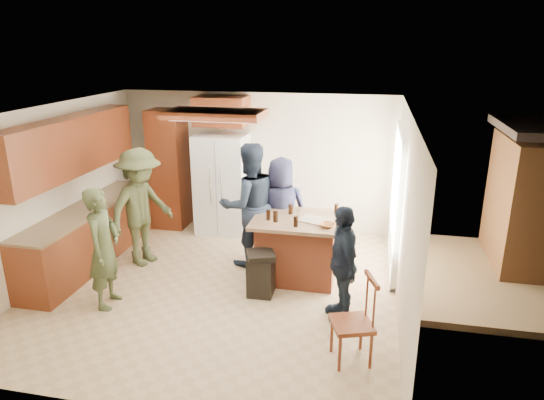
% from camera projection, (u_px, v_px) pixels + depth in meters
% --- Properties ---
extents(room_shell, '(8.00, 5.20, 5.00)m').
position_uv_depth(room_shell, '(524.00, 213.00, 7.34)').
color(room_shell, tan).
rests_on(room_shell, ground).
extents(person_front_left, '(0.48, 0.63, 1.62)m').
position_uv_depth(person_front_left, '(104.00, 248.00, 6.25)').
color(person_front_left, '#384126').
rests_on(person_front_left, ground).
extents(person_behind_left, '(1.10, 0.99, 1.93)m').
position_uv_depth(person_behind_left, '(249.00, 205.00, 7.41)').
color(person_behind_left, '#1B2536').
rests_on(person_behind_left, ground).
extents(person_behind_right, '(0.93, 0.72, 1.69)m').
position_uv_depth(person_behind_right, '(281.00, 211.00, 7.52)').
color(person_behind_right, '#1B1D37').
rests_on(person_behind_right, ground).
extents(person_side_right, '(0.69, 0.97, 1.49)m').
position_uv_depth(person_side_right, '(342.00, 263.00, 5.98)').
color(person_side_right, '#171F2E').
rests_on(person_side_right, ground).
extents(person_counter, '(0.93, 1.31, 1.85)m').
position_uv_depth(person_counter, '(141.00, 207.00, 7.43)').
color(person_counter, '#3C4327').
rests_on(person_counter, ground).
extents(left_cabinetry, '(0.64, 3.00, 2.30)m').
position_uv_depth(left_cabinetry, '(84.00, 205.00, 7.45)').
color(left_cabinetry, maroon).
rests_on(left_cabinetry, ground).
extents(back_wall_units, '(1.80, 0.60, 2.45)m').
position_uv_depth(back_wall_units, '(182.00, 155.00, 8.82)').
color(back_wall_units, maroon).
rests_on(back_wall_units, ground).
extents(refrigerator, '(0.90, 0.76, 1.80)m').
position_uv_depth(refrigerator, '(223.00, 184.00, 8.74)').
color(refrigerator, white).
rests_on(refrigerator, ground).
extents(kitchen_island, '(1.28, 1.03, 0.93)m').
position_uv_depth(kitchen_island, '(297.00, 248.00, 7.09)').
color(kitchen_island, '#9D4328').
rests_on(kitchen_island, ground).
extents(island_items, '(1.01, 0.73, 0.15)m').
position_uv_depth(island_items, '(309.00, 219.00, 6.81)').
color(island_items, silver).
rests_on(island_items, kitchen_island).
extents(trash_bin, '(0.47, 0.47, 0.63)m').
position_uv_depth(trash_bin, '(261.00, 273.00, 6.65)').
color(trash_bin, black).
rests_on(trash_bin, ground).
extents(spindle_chair, '(0.54, 0.54, 0.99)m').
position_uv_depth(spindle_chair, '(354.00, 324.00, 5.21)').
color(spindle_chair, maroon).
rests_on(spindle_chair, ground).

